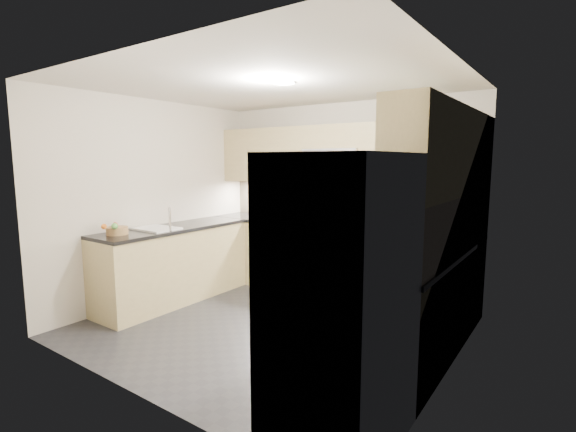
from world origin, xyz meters
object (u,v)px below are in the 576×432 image
at_px(refrigerator, 341,301).
at_px(fruit_basket, 117,231).
at_px(cutting_board, 282,220).
at_px(gas_range, 329,261).
at_px(microwave, 335,165).
at_px(utensil_bowl, 427,228).

xyz_separation_m(refrigerator, fruit_basket, (-3.01, 0.43, 0.08)).
bearing_deg(refrigerator, cutting_board, 132.45).
bearing_deg(refrigerator, fruit_basket, 171.80).
height_order(gas_range, cutting_board, cutting_board).
distance_m(microwave, refrigerator, 3.04).
xyz_separation_m(gas_range, refrigerator, (1.45, -2.43, 0.45)).
height_order(utensil_bowl, cutting_board, utensil_bowl).
height_order(gas_range, fruit_basket, fruit_basket).
relative_size(microwave, refrigerator, 0.42).
distance_m(gas_range, microwave, 1.25).
relative_size(gas_range, utensil_bowl, 3.59).
bearing_deg(gas_range, refrigerator, -59.12).
xyz_separation_m(refrigerator, cutting_board, (-2.15, 2.35, 0.05)).
bearing_deg(utensil_bowl, cutting_board, -177.99).
distance_m(microwave, fruit_basket, 2.73).
xyz_separation_m(microwave, utensil_bowl, (1.24, -0.13, -0.69)).
xyz_separation_m(microwave, fruit_basket, (-1.56, -2.12, -0.72)).
relative_size(gas_range, refrigerator, 0.51).
bearing_deg(utensil_bowl, microwave, 174.12).
relative_size(microwave, utensil_bowl, 2.99).
bearing_deg(cutting_board, fruit_basket, -114.15).
bearing_deg(microwave, gas_range, -90.00).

